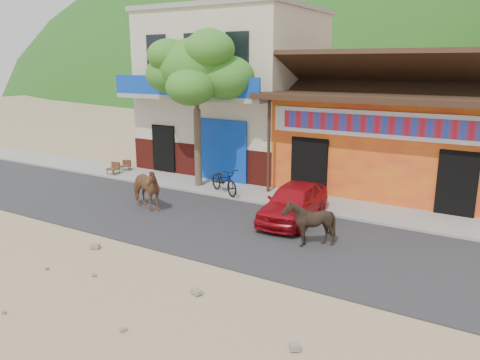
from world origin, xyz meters
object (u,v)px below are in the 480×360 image
object	(u,v)px
tree	(197,109)
cafe_chair_right	(126,161)
cow_dark	(309,223)
red_car	(294,202)
scooter	(224,181)
cow_tan	(144,188)
cafe_chair_left	(113,163)

from	to	relation	value
tree	cafe_chair_right	size ratio (longest dim) A/B	7.18
cow_dark	red_car	world-z (taller)	cow_dark
scooter	cow_tan	bearing A→B (deg)	-178.41
cafe_chair_left	cafe_chair_right	xyz separation A→B (m)	(-0.10, 0.88, -0.07)
cow_dark	cafe_chair_left	bearing A→B (deg)	-102.46
scooter	cafe_chair_right	distance (m)	5.98
cow_tan	cow_dark	xyz separation A→B (m)	(6.05, -0.20, -0.08)
tree	cow_dark	bearing A→B (deg)	-29.24
scooter	cafe_chair_left	distance (m)	5.81
cow_dark	red_car	bearing A→B (deg)	-140.39
tree	cafe_chair_left	size ratio (longest dim) A/B	6.20
red_car	scooter	world-z (taller)	red_car
cafe_chair_left	red_car	bearing A→B (deg)	-14.14
tree	cow_tan	size ratio (longest dim) A/B	3.49
scooter	cafe_chair_left	world-z (taller)	cafe_chair_left
tree	cafe_chair_left	world-z (taller)	tree
cow_tan	scooter	distance (m)	3.13
cow_tan	scooter	xyz separation A→B (m)	(1.41, 2.79, -0.16)
cow_dark	scooter	xyz separation A→B (m)	(-4.64, 2.99, -0.08)
red_car	cafe_chair_left	xyz separation A→B (m)	(-9.22, 1.35, -0.03)
cow_tan	red_car	bearing A→B (deg)	-57.50
tree	cow_tan	distance (m)	4.01
scooter	cafe_chair_left	size ratio (longest dim) A/B	1.89
cow_dark	cafe_chair_right	bearing A→B (deg)	-106.61
cow_dark	cafe_chair_right	size ratio (longest dim) A/B	1.54
tree	cow_tan	xyz separation A→B (m)	(0.09, -3.24, -2.35)
tree	red_car	distance (m)	5.78
cafe_chair_right	cow_tan	bearing A→B (deg)	-66.83
tree	cow_dark	world-z (taller)	tree
tree	cafe_chair_right	bearing A→B (deg)	173.73
cow_tan	red_car	xyz separation A→B (m)	(4.82, 1.50, -0.13)
red_car	cow_dark	bearing A→B (deg)	-58.54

